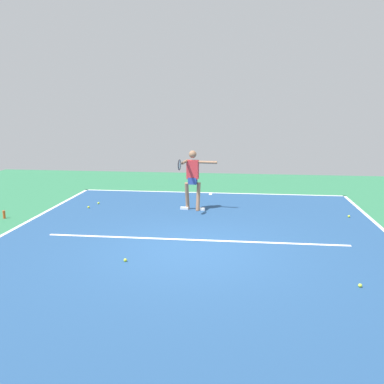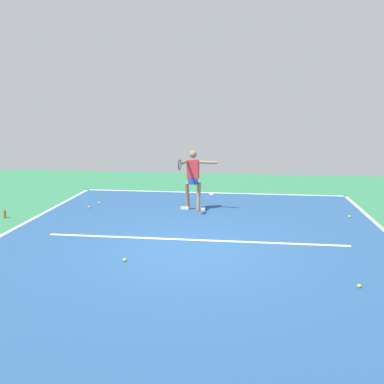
{
  "view_description": "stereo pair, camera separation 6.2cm",
  "coord_description": "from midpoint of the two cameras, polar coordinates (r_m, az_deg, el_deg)",
  "views": [
    {
      "loc": [
        -1.01,
        8.41,
        3.02
      ],
      "look_at": [
        0.18,
        -1.73,
        0.9
      ],
      "focal_mm": 38.67,
      "sensor_mm": 36.0,
      "label": 1
    },
    {
      "loc": [
        -1.07,
        8.41,
        3.02
      ],
      "look_at": [
        0.18,
        -1.73,
        0.9
      ],
      "focal_mm": 38.67,
      "sensor_mm": 36.0,
      "label": 2
    }
  ],
  "objects": [
    {
      "name": "tennis_ball_centre_court",
      "position": [
        7.73,
        22.29,
        -11.9
      ],
      "size": [
        0.07,
        0.07,
        0.07
      ],
      "primitive_type": "sphere",
      "color": "#C6E53D",
      "rests_on": "ground_plane"
    },
    {
      "name": "water_bottle",
      "position": [
        12.49,
        -24.29,
        -2.81
      ],
      "size": [
        0.07,
        0.07,
        0.22
      ],
      "primitive_type": "cylinder",
      "color": "#D84C1E",
      "rests_on": "ground_plane"
    },
    {
      "name": "court_line_baseline_near",
      "position": [
        14.73,
        2.85,
        -0.11
      ],
      "size": [
        9.31,
        0.1,
        0.01
      ],
      "primitive_type": "cube",
      "color": "white",
      "rests_on": "ground_plane"
    },
    {
      "name": "court_surface",
      "position": [
        8.99,
        0.0,
        -7.87
      ],
      "size": [
        9.31,
        12.05,
        0.0
      ],
      "primitive_type": "cube",
      "color": "navy",
      "rests_on": "ground_plane"
    },
    {
      "name": "court_line_service",
      "position": [
        9.58,
        0.47,
        -6.62
      ],
      "size": [
        6.98,
        0.1,
        0.01
      ],
      "primitive_type": "cube",
      "color": "white",
      "rests_on": "ground_plane"
    },
    {
      "name": "tennis_ball_by_baseline",
      "position": [
        8.4,
        -9.07,
        -9.24
      ],
      "size": [
        0.07,
        0.07,
        0.07
      ],
      "primitive_type": "sphere",
      "color": "#CCE033",
      "rests_on": "ground_plane"
    },
    {
      "name": "tennis_ball_near_player",
      "position": [
        12.89,
        -13.87,
        -2.02
      ],
      "size": [
        0.07,
        0.07,
        0.07
      ],
      "primitive_type": "sphere",
      "color": "yellow",
      "rests_on": "ground_plane"
    },
    {
      "name": "tennis_player",
      "position": [
        12.08,
        0.28,
        2.22
      ],
      "size": [
        1.09,
        1.19,
        1.78
      ],
      "rotation": [
        0.0,
        0.0,
        -0.1
      ],
      "color": "#9E7051",
      "rests_on": "ground_plane"
    },
    {
      "name": "ground_plane",
      "position": [
        8.99,
        0.0,
        -7.88
      ],
      "size": [
        20.82,
        20.82,
        0.0
      ],
      "primitive_type": "plane",
      "color": "#2D754C"
    },
    {
      "name": "court_line_centre_mark",
      "position": [
        14.54,
        2.79,
        -0.27
      ],
      "size": [
        0.1,
        0.3,
        0.01
      ],
      "primitive_type": "cube",
      "color": "white",
      "rests_on": "ground_plane"
    },
    {
      "name": "tennis_ball_far_corner",
      "position": [
        12.25,
        21.03,
        -3.18
      ],
      "size": [
        0.07,
        0.07,
        0.07
      ],
      "primitive_type": "sphere",
      "color": "#CCE033",
      "rests_on": "ground_plane"
    },
    {
      "name": "tennis_ball_by_sideline",
      "position": [
        13.36,
        -12.56,
        -1.48
      ],
      "size": [
        0.07,
        0.07,
        0.07
      ],
      "primitive_type": "sphere",
      "color": "#C6E53D",
      "rests_on": "ground_plane"
    }
  ]
}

